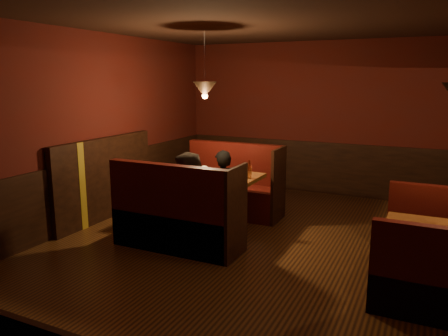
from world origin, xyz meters
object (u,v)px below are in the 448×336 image
at_px(main_bench_near, 176,222).
at_px(diner_b, 190,187).
at_px(second_table, 443,244).
at_px(second_bench_near, 445,290).
at_px(second_bench_far, 444,240).
at_px(diner_a, 223,173).
at_px(main_table, 207,187).
at_px(main_bench_far, 233,191).

relative_size(main_bench_near, diner_b, 1.07).
bearing_deg(second_table, second_bench_near, -87.80).
relative_size(second_bench_far, diner_a, 0.90).
bearing_deg(main_table, diner_a, 94.07).
distance_m(main_table, main_bench_far, 0.92).
bearing_deg(main_bench_near, second_bench_far, 17.65).
height_order(main_bench_far, main_bench_near, same).
height_order(second_bench_near, diner_b, diner_b).
bearing_deg(diner_a, second_bench_near, 124.63).
distance_m(main_bench_near, diner_b, 0.50).
relative_size(diner_a, diner_b, 0.91).
distance_m(second_table, second_bench_near, 0.73).
bearing_deg(main_table, diner_b, -81.95).
distance_m(main_bench_near, second_bench_far, 3.29).
bearing_deg(second_table, second_bench_far, 87.80).
height_order(main_table, main_bench_far, main_bench_far).
height_order(diner_a, diner_b, diner_b).
bearing_deg(diner_a, second_table, 134.61).
xyz_separation_m(second_bench_near, diner_a, (-3.20, 1.92, 0.43)).
bearing_deg(main_table, main_bench_far, 88.87).
relative_size(main_bench_near, second_bench_near, 1.31).
relative_size(main_table, second_table, 1.31).
height_order(main_bench_near, second_bench_far, main_bench_near).
distance_m(main_bench_near, second_bench_near, 3.16).
height_order(second_table, diner_a, diner_a).
bearing_deg(second_table, main_table, 169.38).
relative_size(main_bench_near, second_table, 1.45).
bearing_deg(diner_a, main_table, 69.73).
distance_m(main_table, diner_a, 0.64).
height_order(second_bench_far, second_bench_near, same).
relative_size(main_table, diner_b, 0.97).
bearing_deg(second_bench_near, main_bench_far, 145.33).
relative_size(main_bench_far, diner_a, 1.18).
bearing_deg(diner_b, second_table, 17.72).
distance_m(main_table, second_bench_far, 3.17).
relative_size(main_bench_far, diner_b, 1.07).
distance_m(second_table, diner_b, 3.05).
height_order(second_table, second_bench_near, second_bench_near).
bearing_deg(main_table, second_bench_near, -22.25).
distance_m(main_bench_near, diner_a, 1.56).
height_order(main_table, second_table, main_table).
relative_size(main_table, second_bench_far, 1.19).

